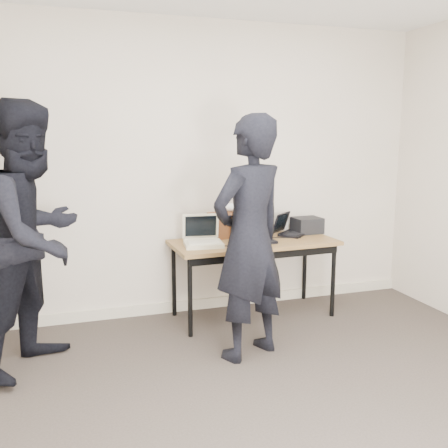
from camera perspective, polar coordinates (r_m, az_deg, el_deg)
name	(u,v)px	position (r m, az deg, el deg)	size (l,w,h in m)	color
room	(302,202)	(2.55, 8.93, 2.53)	(4.60, 4.60, 2.80)	#3C342D
desk	(254,247)	(4.57, 3.47, -2.67)	(1.53, 0.72, 0.72)	brown
laptop_beige	(203,239)	(4.37, -2.45, -1.77)	(0.36, 0.35, 0.26)	beige
laptop_center	(253,234)	(4.55, 3.31, -1.20)	(0.34, 0.33, 0.26)	black
laptop_right	(289,230)	(4.86, 7.44, -0.66)	(0.39, 0.39, 0.21)	black
leather_satchel	(228,224)	(4.68, 0.44, -0.01)	(0.38, 0.23, 0.25)	brown
tissue	(231,207)	(4.67, 0.77, 1.91)	(0.13, 0.10, 0.08)	white
equipment_box	(307,225)	(4.97, 9.47, -0.14)	(0.26, 0.22, 0.15)	black
power_brick	(238,245)	(4.33, 1.56, -2.37)	(0.09, 0.06, 0.03)	black
cables	(259,240)	(4.58, 4.00, -1.84)	(1.14, 0.50, 0.01)	black
person_typist	(249,239)	(3.71, 2.90, -1.71)	(0.67, 0.44, 1.83)	black
person_observer	(34,237)	(3.80, -20.89, -1.41)	(0.93, 0.73, 1.92)	black
baseboard	(194,304)	(4.91, -3.40, -9.17)	(4.50, 0.03, 0.10)	beige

